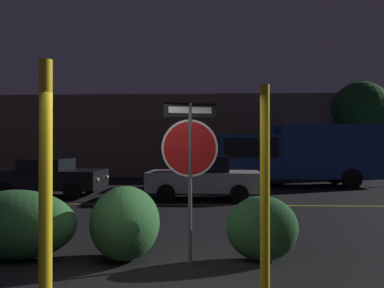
{
  "coord_description": "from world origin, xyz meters",
  "views": [
    {
      "loc": [
        0.73,
        -4.49,
        1.85
      ],
      "look_at": [
        0.29,
        4.82,
        1.9
      ],
      "focal_mm": 35.0,
      "sensor_mm": 36.0,
      "label": 1
    }
  ],
  "objects_px": {
    "passing_car_2": "(204,178)",
    "hedge_bush_3": "(262,228)",
    "hedge_bush_2": "(125,223)",
    "yellow_pole_right": "(265,189)",
    "tree_0": "(361,109)",
    "stop_sign": "(190,150)",
    "hedge_bush_1": "(17,224)",
    "passing_car_1": "(50,177)",
    "delivery_truck": "(295,153)",
    "yellow_pole_left": "(46,179)"
  },
  "relations": [
    {
      "from": "passing_car_2",
      "to": "hedge_bush_3",
      "type": "bearing_deg",
      "value": -169.63
    },
    {
      "from": "hedge_bush_2",
      "to": "hedge_bush_3",
      "type": "xyz_separation_m",
      "value": [
        2.22,
        0.05,
        -0.08
      ]
    },
    {
      "from": "yellow_pole_right",
      "to": "tree_0",
      "type": "height_order",
      "value": "tree_0"
    },
    {
      "from": "stop_sign",
      "to": "yellow_pole_right",
      "type": "bearing_deg",
      "value": -61.47
    },
    {
      "from": "hedge_bush_2",
      "to": "passing_car_2",
      "type": "bearing_deg",
      "value": 80.34
    },
    {
      "from": "hedge_bush_1",
      "to": "passing_car_1",
      "type": "distance_m",
      "value": 7.88
    },
    {
      "from": "stop_sign",
      "to": "delivery_truck",
      "type": "xyz_separation_m",
      "value": [
        4.22,
        11.59,
        -0.26
      ]
    },
    {
      "from": "yellow_pole_right",
      "to": "passing_car_2",
      "type": "distance_m",
      "value": 8.36
    },
    {
      "from": "stop_sign",
      "to": "passing_car_1",
      "type": "relative_size",
      "value": 0.64
    },
    {
      "from": "stop_sign",
      "to": "delivery_truck",
      "type": "bearing_deg",
      "value": 56.52
    },
    {
      "from": "yellow_pole_left",
      "to": "delivery_truck",
      "type": "bearing_deg",
      "value": 65.5
    },
    {
      "from": "yellow_pole_left",
      "to": "hedge_bush_3",
      "type": "xyz_separation_m",
      "value": [
        2.84,
        1.62,
        -0.93
      ]
    },
    {
      "from": "yellow_pole_right",
      "to": "hedge_bush_2",
      "type": "bearing_deg",
      "value": 147.9
    },
    {
      "from": "hedge_bush_1",
      "to": "passing_car_2",
      "type": "xyz_separation_m",
      "value": [
        2.97,
        7.05,
        0.17
      ]
    },
    {
      "from": "delivery_truck",
      "to": "tree_0",
      "type": "relative_size",
      "value": 1.3
    },
    {
      "from": "hedge_bush_2",
      "to": "passing_car_2",
      "type": "distance_m",
      "value": 7.1
    },
    {
      "from": "tree_0",
      "to": "yellow_pole_right",
      "type": "bearing_deg",
      "value": -115.03
    },
    {
      "from": "passing_car_1",
      "to": "tree_0",
      "type": "distance_m",
      "value": 16.75
    },
    {
      "from": "yellow_pole_right",
      "to": "hedge_bush_2",
      "type": "distance_m",
      "value": 2.54
    },
    {
      "from": "passing_car_1",
      "to": "passing_car_2",
      "type": "relative_size",
      "value": 0.99
    },
    {
      "from": "yellow_pole_left",
      "to": "passing_car_1",
      "type": "height_order",
      "value": "yellow_pole_left"
    },
    {
      "from": "delivery_truck",
      "to": "passing_car_2",
      "type": "bearing_deg",
      "value": 136.15
    },
    {
      "from": "yellow_pole_left",
      "to": "passing_car_2",
      "type": "xyz_separation_m",
      "value": [
        1.81,
        8.56,
        -0.71
      ]
    },
    {
      "from": "yellow_pole_left",
      "to": "hedge_bush_3",
      "type": "distance_m",
      "value": 3.4
    },
    {
      "from": "passing_car_1",
      "to": "yellow_pole_left",
      "type": "bearing_deg",
      "value": 23.85
    },
    {
      "from": "passing_car_2",
      "to": "hedge_bush_1",
      "type": "bearing_deg",
      "value": 159.08
    },
    {
      "from": "hedge_bush_1",
      "to": "tree_0",
      "type": "bearing_deg",
      "value": 53.01
    },
    {
      "from": "yellow_pole_left",
      "to": "delivery_truck",
      "type": "distance_m",
      "value": 14.26
    },
    {
      "from": "hedge_bush_3",
      "to": "delivery_truck",
      "type": "relative_size",
      "value": 0.16
    },
    {
      "from": "stop_sign",
      "to": "hedge_bush_2",
      "type": "bearing_deg",
      "value": 156.61
    },
    {
      "from": "hedge_bush_2",
      "to": "passing_car_2",
      "type": "height_order",
      "value": "passing_car_2"
    },
    {
      "from": "passing_car_2",
      "to": "yellow_pole_left",
      "type": "bearing_deg",
      "value": 170.0
    },
    {
      "from": "hedge_bush_3",
      "to": "delivery_truck",
      "type": "bearing_deg",
      "value": 74.85
    },
    {
      "from": "yellow_pole_right",
      "to": "delivery_truck",
      "type": "relative_size",
      "value": 0.37
    },
    {
      "from": "hedge_bush_3",
      "to": "yellow_pole_right",
      "type": "bearing_deg",
      "value": -96.47
    },
    {
      "from": "hedge_bush_3",
      "to": "hedge_bush_1",
      "type": "bearing_deg",
      "value": -178.51
    },
    {
      "from": "delivery_truck",
      "to": "yellow_pole_right",
      "type": "bearing_deg",
      "value": 164.82
    },
    {
      "from": "stop_sign",
      "to": "passing_car_2",
      "type": "distance_m",
      "value": 7.26
    },
    {
      "from": "passing_car_1",
      "to": "delivery_truck",
      "type": "bearing_deg",
      "value": 113.09
    },
    {
      "from": "hedge_bush_1",
      "to": "hedge_bush_2",
      "type": "bearing_deg",
      "value": 1.73
    },
    {
      "from": "stop_sign",
      "to": "delivery_truck",
      "type": "distance_m",
      "value": 12.34
    },
    {
      "from": "stop_sign",
      "to": "hedge_bush_1",
      "type": "distance_m",
      "value": 3.1
    },
    {
      "from": "hedge_bush_2",
      "to": "delivery_truck",
      "type": "relative_size",
      "value": 0.17
    },
    {
      "from": "yellow_pole_right",
      "to": "passing_car_2",
      "type": "xyz_separation_m",
      "value": [
        -0.88,
        8.29,
        -0.57
      ]
    },
    {
      "from": "delivery_truck",
      "to": "hedge_bush_2",
      "type": "bearing_deg",
      "value": 154.17
    },
    {
      "from": "hedge_bush_1",
      "to": "hedge_bush_3",
      "type": "bearing_deg",
      "value": 1.49
    },
    {
      "from": "hedge_bush_3",
      "to": "tree_0",
      "type": "height_order",
      "value": "tree_0"
    },
    {
      "from": "hedge_bush_1",
      "to": "tree_0",
      "type": "distance_m",
      "value": 19.65
    },
    {
      "from": "yellow_pole_right",
      "to": "delivery_truck",
      "type": "bearing_deg",
      "value": 75.75
    },
    {
      "from": "hedge_bush_3",
      "to": "passing_car_1",
      "type": "xyz_separation_m",
      "value": [
        -6.68,
        7.31,
        0.19
      ]
    }
  ]
}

